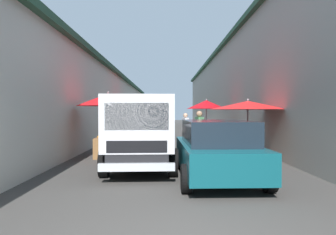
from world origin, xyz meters
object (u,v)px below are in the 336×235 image
object	(u,v)px
fruit_stall_near_right	(247,112)
delivery_truck	(140,134)
fruit_stall_near_left	(142,110)
vendor_by_crates	(199,130)
hatchback_car	(216,149)
fruit_stall_mid_lane	(206,109)
vendor_in_shade	(185,127)
fruit_stall_far_left	(108,107)
parked_scooter	(123,135)

from	to	relation	value
fruit_stall_near_right	delivery_truck	size ratio (longest dim) A/B	0.55
fruit_stall_near_left	vendor_by_crates	world-z (taller)	fruit_stall_near_left
delivery_truck	fruit_stall_near_left	bearing A→B (deg)	4.18
hatchback_car	fruit_stall_mid_lane	bearing A→B (deg)	-6.00
fruit_stall_near_right	delivery_truck	bearing A→B (deg)	123.65
fruit_stall_near_right	vendor_in_shade	size ratio (longest dim) A/B	1.71
fruit_stall_far_left	hatchback_car	size ratio (longest dim) A/B	0.61
fruit_stall_near_left	hatchback_car	distance (m)	13.55
fruit_stall_near_right	fruit_stall_mid_lane	xyz separation A→B (m)	(6.25, 0.64, 0.17)
fruit_stall_near_left	hatchback_car	xyz separation A→B (m)	(-13.20, -2.87, -1.05)
fruit_stall_far_left	fruit_stall_near_right	bearing A→B (deg)	-93.82
delivery_truck	fruit_stall_near_right	bearing A→B (deg)	-56.35
hatchback_car	parked_scooter	bearing A→B (deg)	22.53
vendor_in_shade	delivery_truck	bearing A→B (deg)	164.46
fruit_stall_far_left	parked_scooter	bearing A→B (deg)	1.65
fruit_stall_near_right	fruit_stall_near_left	size ratio (longest dim) A/B	1.09
fruit_stall_near_right	hatchback_car	distance (m)	3.84
fruit_stall_near_left	fruit_stall_mid_lane	bearing A→B (deg)	-132.90
fruit_stall_far_left	hatchback_car	xyz separation A→B (m)	(-3.68, -3.37, -1.12)
delivery_truck	parked_scooter	size ratio (longest dim) A/B	3.01
fruit_stall_far_left	hatchback_car	world-z (taller)	fruit_stall_far_left
fruit_stall_near_right	vendor_by_crates	world-z (taller)	fruit_stall_near_right
fruit_stall_near_left	vendor_in_shade	bearing A→B (deg)	-157.93
fruit_stall_far_left	delivery_truck	distance (m)	3.19
hatchback_car	vendor_by_crates	bearing A→B (deg)	-0.21
fruit_stall_near_right	fruit_stall_near_left	bearing A→B (deg)	24.62
vendor_in_shade	fruit_stall_far_left	bearing A→B (deg)	136.43
delivery_truck	hatchback_car	bearing A→B (deg)	-115.44
fruit_stall_near_left	vendor_in_shade	world-z (taller)	fruit_stall_near_left
hatchback_car	fruit_stall_far_left	bearing A→B (deg)	42.50
hatchback_car	vendor_by_crates	distance (m)	3.91
vendor_in_shade	fruit_stall_near_right	bearing A→B (deg)	-151.10
fruit_stall_mid_lane	vendor_in_shade	distance (m)	3.14
fruit_stall_near_right	hatchback_car	bearing A→B (deg)	153.76
fruit_stall_near_right	fruit_stall_far_left	world-z (taller)	fruit_stall_far_left
fruit_stall_far_left	fruit_stall_mid_lane	world-z (taller)	fruit_stall_far_left
fruit_stall_far_left	vendor_in_shade	distance (m)	4.54
fruit_stall_far_left	vendor_by_crates	xyz separation A→B (m)	(0.22, -3.39, -0.86)
fruit_stall_mid_lane	vendor_by_crates	xyz separation A→B (m)	(-5.70, 0.99, -0.84)
fruit_stall_near_left	fruit_stall_mid_lane	world-z (taller)	fruit_stall_mid_lane
fruit_stall_near_left	delivery_truck	bearing A→B (deg)	-175.82
vendor_in_shade	parked_scooter	world-z (taller)	vendor_in_shade
delivery_truck	vendor_by_crates	size ratio (longest dim) A/B	2.93
fruit_stall_mid_lane	vendor_in_shade	size ratio (longest dim) A/B	1.49
fruit_stall_far_left	fruit_stall_near_left	xyz separation A→B (m)	(9.52, -0.51, -0.07)
fruit_stall_near_right	parked_scooter	xyz separation A→B (m)	(5.12, 5.16, -1.21)
fruit_stall_near_left	fruit_stall_mid_lane	distance (m)	5.29
delivery_truck	parked_scooter	xyz separation A→B (m)	(7.53, 1.54, -0.59)
vendor_by_crates	fruit_stall_far_left	bearing A→B (deg)	93.72
fruit_stall_near_left	fruit_stall_near_right	bearing A→B (deg)	-155.38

